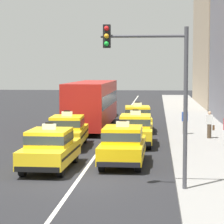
% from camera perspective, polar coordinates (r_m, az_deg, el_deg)
% --- Properties ---
extents(ground_plane, '(160.00, 160.00, 0.00)m').
position_cam_1_polar(ground_plane, '(19.32, -3.81, -7.56)').
color(ground_plane, '#232326').
extents(lane_stripe_left_right, '(0.14, 80.00, 0.01)m').
position_cam_1_polar(lane_stripe_left_right, '(38.98, 0.72, -1.27)').
color(lane_stripe_left_right, silver).
rests_on(lane_stripe_left_right, ground).
extents(sidewalk_curb, '(4.00, 90.00, 0.15)m').
position_cam_1_polar(sidewalk_curb, '(34.00, 9.53, -2.11)').
color(sidewalk_curb, gray).
rests_on(sidewalk_curb, ground).
extents(taxi_left_nearest, '(1.89, 4.59, 1.96)m').
position_cam_1_polar(taxi_left_nearest, '(21.39, -6.86, -3.99)').
color(taxi_left_nearest, black).
rests_on(taxi_left_nearest, ground).
extents(taxi_left_second, '(1.99, 4.63, 1.96)m').
position_cam_1_polar(taxi_left_second, '(27.26, -4.95, -2.07)').
color(taxi_left_second, black).
rests_on(taxi_left_second, ground).
extents(bus_left_third, '(2.54, 11.21, 3.22)m').
position_cam_1_polar(bus_left_third, '(35.88, -2.18, 1.11)').
color(bus_left_third, black).
rests_on(bus_left_third, ground).
extents(taxi_left_fourth, '(1.87, 4.58, 1.96)m').
position_cam_1_polar(taxi_left_fourth, '(44.69, -1.02, 0.63)').
color(taxi_left_fourth, black).
rests_on(taxi_left_fourth, ground).
extents(taxi_right_nearest, '(1.87, 4.58, 1.96)m').
position_cam_1_polar(taxi_right_nearest, '(22.20, 1.20, -3.63)').
color(taxi_right_nearest, black).
rests_on(taxi_right_nearest, ground).
extents(taxi_right_second, '(1.86, 4.58, 1.96)m').
position_cam_1_polar(taxi_right_second, '(27.84, 2.61, -1.91)').
color(taxi_right_second, black).
rests_on(taxi_right_second, ground).
extents(taxi_right_third, '(2.06, 4.65, 1.96)m').
position_cam_1_polar(taxi_right_third, '(34.19, 2.82, -0.66)').
color(taxi_right_third, black).
rests_on(taxi_right_third, ground).
extents(pedestrian_near_crosswalk, '(0.36, 0.24, 1.56)m').
position_cam_1_polar(pedestrian_near_crosswalk, '(31.76, 8.04, -1.01)').
color(pedestrian_near_crosswalk, slate).
rests_on(pedestrian_near_crosswalk, sidewalk_curb).
extents(pedestrian_by_storefront, '(0.47, 0.24, 1.56)m').
position_cam_1_polar(pedestrian_by_storefront, '(30.10, 10.73, -1.39)').
color(pedestrian_by_storefront, '#473828').
rests_on(pedestrian_by_storefront, sidewalk_curb).
extents(traffic_light_pole, '(2.87, 0.33, 5.58)m').
position_cam_1_polar(traffic_light_pole, '(17.05, 4.92, 3.74)').
color(traffic_light_pole, '#47474C').
rests_on(traffic_light_pole, ground).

